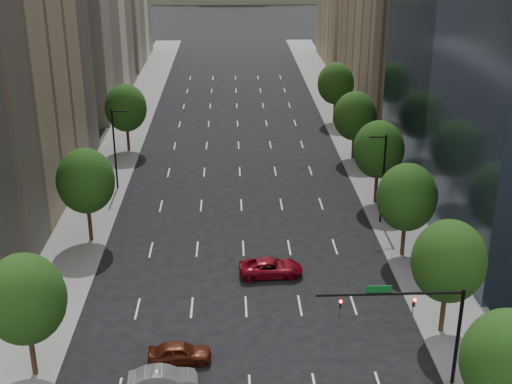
{
  "coord_description": "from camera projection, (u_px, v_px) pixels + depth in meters",
  "views": [
    {
      "loc": [
        -0.97,
        -5.93,
        28.1
      ],
      "look_at": [
        0.92,
        43.76,
        8.0
      ],
      "focal_mm": 48.4,
      "sensor_mm": 36.0,
      "label": 1
    }
  ],
  "objects": [
    {
      "name": "streetlight_rn",
      "position": [
        383.0,
        177.0,
        65.67
      ],
      "size": [
        1.7,
        0.2,
        9.0
      ],
      "color": "black",
      "rests_on": "ground"
    },
    {
      "name": "tree_left_1",
      "position": [
        86.0,
        181.0,
        61.51
      ],
      "size": [
        5.2,
        5.2,
        8.97
      ],
      "color": "#382316",
      "rests_on": "ground"
    },
    {
      "name": "tree_left_2",
      "position": [
        126.0,
        108.0,
        85.7
      ],
      "size": [
        5.2,
        5.2,
        8.68
      ],
      "color": "#382316",
      "rests_on": "ground"
    },
    {
      "name": "traffic_signal",
      "position": [
        421.0,
        316.0,
        42.28
      ],
      "size": [
        9.12,
        0.4,
        7.38
      ],
      "color": "black",
      "rests_on": "ground"
    },
    {
      "name": "tree_right_0",
      "position": [
        508.0,
        361.0,
        37.69
      ],
      "size": [
        5.2,
        5.2,
        8.39
      ],
      "color": "#382316",
      "rests_on": "ground"
    },
    {
      "name": "sidewalk_left",
      "position": [
        91.0,
        207.0,
        71.07
      ],
      "size": [
        6.0,
        200.0,
        0.15
      ],
      "primitive_type": "cube",
      "color": "slate",
      "rests_on": "ground"
    },
    {
      "name": "tree_right_3",
      "position": [
        379.0,
        150.0,
        69.93
      ],
      "size": [
        5.2,
        5.2,
        8.89
      ],
      "color": "#382316",
      "rests_on": "ground"
    },
    {
      "name": "parking_tan_right",
      "position": [
        401.0,
        7.0,
        103.96
      ],
      "size": [
        14.0,
        30.0,
        30.0
      ],
      "primitive_type": "cube",
      "color": "#8C7759",
      "rests_on": "ground"
    },
    {
      "name": "streetlight_ln",
      "position": [
        115.0,
        147.0,
        73.99
      ],
      "size": [
        1.7,
        0.2,
        9.0
      ],
      "color": "black",
      "rests_on": "ground"
    },
    {
      "name": "tree_right_4",
      "position": [
        355.0,
        116.0,
        83.06
      ],
      "size": [
        5.2,
        5.2,
        8.46
      ],
      "color": "#382316",
      "rests_on": "ground"
    },
    {
      "name": "car_maroon",
      "position": [
        180.0,
        353.0,
        46.3
      ],
      "size": [
        4.33,
        1.9,
        1.45
      ],
      "primitive_type": "imported",
      "rotation": [
        0.0,
        0.0,
        1.61
      ],
      "color": "#4C190C",
      "rests_on": "ground"
    },
    {
      "name": "sidewalk_right",
      "position": [
        389.0,
        202.0,
        72.16
      ],
      "size": [
        6.0,
        200.0,
        0.15
      ],
      "primitive_type": "cube",
      "color": "slate",
      "rests_on": "ground"
    },
    {
      "name": "tree_right_1",
      "position": [
        449.0,
        261.0,
        47.75
      ],
      "size": [
        5.2,
        5.2,
        8.75
      ],
      "color": "#382316",
      "rests_on": "ground"
    },
    {
      "name": "tree_right_5",
      "position": [
        336.0,
        83.0,
        97.77
      ],
      "size": [
        5.2,
        5.2,
        8.75
      ],
      "color": "#382316",
      "rests_on": "ground"
    },
    {
      "name": "filler_left",
      "position": [
        109.0,
        17.0,
        137.8
      ],
      "size": [
        14.0,
        26.0,
        18.0
      ],
      "primitive_type": "cube",
      "color": "beige",
      "rests_on": "ground"
    },
    {
      "name": "tree_right_2",
      "position": [
        407.0,
        197.0,
        58.92
      ],
      "size": [
        5.2,
        5.2,
        8.61
      ],
      "color": "#382316",
      "rests_on": "ground"
    },
    {
      "name": "filler_right",
      "position": [
        360.0,
        23.0,
        137.15
      ],
      "size": [
        14.0,
        26.0,
        16.0
      ],
      "primitive_type": "cube",
      "color": "#8C7759",
      "rests_on": "ground"
    },
    {
      "name": "car_silver",
      "position": [
        163.0,
        379.0,
        43.66
      ],
      "size": [
        4.52,
        1.93,
        1.45
      ],
      "primitive_type": "imported",
      "rotation": [
        0.0,
        0.0,
        1.66
      ],
      "color": "#9C9BA1",
      "rests_on": "ground"
    },
    {
      "name": "car_red_far",
      "position": [
        271.0,
        267.0,
        57.43
      ],
      "size": [
        5.43,
        2.73,
        1.47
      ],
      "primitive_type": "imported",
      "rotation": [
        0.0,
        0.0,
        1.63
      ],
      "color": "maroon",
      "rests_on": "ground"
    },
    {
      "name": "tree_left_0",
      "position": [
        25.0,
        299.0,
        43.06
      ],
      "size": [
        5.2,
        5.2,
        8.75
      ],
      "color": "#382316",
      "rests_on": "ground"
    }
  ]
}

